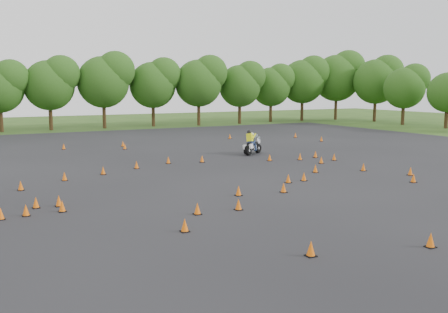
% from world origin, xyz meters
% --- Properties ---
extents(ground, '(140.00, 140.00, 0.00)m').
position_xyz_m(ground, '(0.00, 0.00, 0.00)').
color(ground, '#2D5119').
rests_on(ground, ground).
extents(asphalt_pad, '(62.00, 62.00, 0.00)m').
position_xyz_m(asphalt_pad, '(0.00, 6.00, 0.01)').
color(asphalt_pad, black).
rests_on(asphalt_pad, ground).
extents(treeline, '(87.02, 31.91, 11.05)m').
position_xyz_m(treeline, '(4.05, 35.77, 4.59)').
color(treeline, '#274F16').
rests_on(treeline, ground).
extents(traffic_cones, '(36.32, 32.78, 0.45)m').
position_xyz_m(traffic_cones, '(-1.17, 5.81, 0.23)').
color(traffic_cones, orange).
rests_on(traffic_cones, asphalt_pad).
extents(rider_grey, '(2.16, 1.42, 1.61)m').
position_xyz_m(rider_grey, '(6.67, 12.00, 0.81)').
color(rider_grey, '#383B3E').
rests_on(rider_grey, ground).
extents(rider_yellow, '(2.40, 1.95, 1.85)m').
position_xyz_m(rider_yellow, '(6.51, 11.56, 0.93)').
color(rider_yellow, yellow).
rests_on(rider_yellow, ground).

